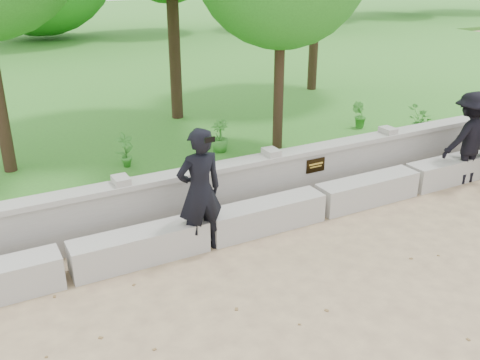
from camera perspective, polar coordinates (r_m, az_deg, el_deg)
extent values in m
plane|color=tan|center=(7.57, 16.98, -9.22)|extent=(80.00, 80.00, 0.00)
cube|color=#377128|center=(19.35, -13.55, 10.87)|extent=(40.00, 22.00, 0.25)
cube|color=#A8A69E|center=(7.47, -10.57, -6.98)|extent=(1.90, 0.45, 0.45)
cube|color=#A8A69E|center=(8.19, 2.81, -3.80)|extent=(1.90, 0.45, 0.45)
cube|color=#A8A69E|center=(9.30, 13.45, -1.10)|extent=(1.90, 0.45, 0.45)
cube|color=#A8A69E|center=(10.67, 21.59, 1.00)|extent=(1.90, 0.45, 0.45)
cube|color=#9E9C95|center=(9.15, 5.96, 0.29)|extent=(12.50, 0.25, 0.82)
cube|color=#A8A69E|center=(8.99, 6.07, 2.95)|extent=(12.50, 0.35, 0.08)
cube|color=black|center=(9.13, 8.06, 1.56)|extent=(0.36, 0.02, 0.24)
imported|color=black|center=(7.35, -4.32, -1.20)|extent=(0.67, 0.45, 1.82)
cube|color=black|center=(6.73, -3.25, 4.31)|extent=(0.14, 0.02, 0.07)
imported|color=black|center=(10.57, 23.21, 4.15)|extent=(1.10, 0.64, 1.70)
cylinder|color=#382619|center=(12.86, -7.09, 15.44)|extent=(0.28, 0.28, 4.09)
cylinder|color=#382619|center=(10.68, 4.19, 11.08)|extent=(0.20, 0.20, 2.98)
cylinder|color=#382619|center=(15.96, 8.00, 16.50)|extent=(0.27, 0.27, 3.94)
imported|color=#39842D|center=(10.12, -12.13, 3.12)|extent=(0.39, 0.32, 0.65)
imported|color=#39842D|center=(12.59, 12.58, 6.78)|extent=(0.39, 0.41, 0.59)
imported|color=#39842D|center=(12.25, 18.80, 5.89)|extent=(0.68, 0.61, 0.68)
imported|color=#39842D|center=(10.71, -2.18, 4.70)|extent=(0.47, 0.48, 0.65)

